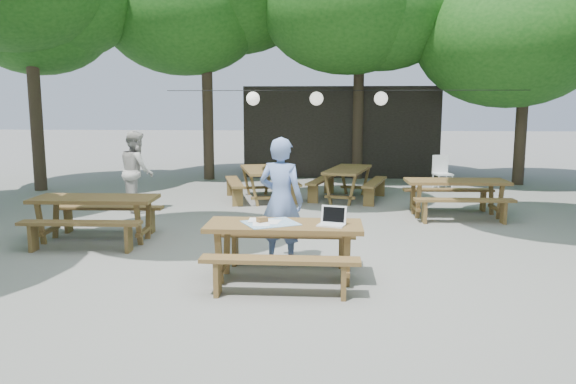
{
  "coord_description": "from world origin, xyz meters",
  "views": [
    {
      "loc": [
        0.1,
        -8.23,
        2.27
      ],
      "look_at": [
        -0.45,
        -0.5,
        1.05
      ],
      "focal_mm": 35.0,
      "sensor_mm": 36.0,
      "label": 1
    }
  ],
  "objects_px": {
    "main_picnic_table": "(284,251)",
    "woman": "(281,201)",
    "second_person": "(137,171)",
    "plastic_chair": "(442,179)",
    "picnic_table_nw": "(96,219)"
  },
  "relations": [
    {
      "from": "main_picnic_table",
      "to": "woman",
      "type": "xyz_separation_m",
      "value": [
        -0.11,
        0.82,
        0.52
      ]
    },
    {
      "from": "second_person",
      "to": "plastic_chair",
      "type": "xyz_separation_m",
      "value": [
        7.14,
        3.62,
        -0.6
      ]
    },
    {
      "from": "woman",
      "to": "second_person",
      "type": "relative_size",
      "value": 1.06
    },
    {
      "from": "main_picnic_table",
      "to": "woman",
      "type": "height_order",
      "value": "woman"
    },
    {
      "from": "main_picnic_table",
      "to": "picnic_table_nw",
      "type": "height_order",
      "value": "same"
    },
    {
      "from": "main_picnic_table",
      "to": "picnic_table_nw",
      "type": "distance_m",
      "value": 3.76
    },
    {
      "from": "second_person",
      "to": "woman",
      "type": "bearing_deg",
      "value": -166.82
    },
    {
      "from": "plastic_chair",
      "to": "picnic_table_nw",
      "type": "bearing_deg",
      "value": -149.51
    },
    {
      "from": "main_picnic_table",
      "to": "picnic_table_nw",
      "type": "relative_size",
      "value": 0.99
    },
    {
      "from": "picnic_table_nw",
      "to": "second_person",
      "type": "bearing_deg",
      "value": 92.69
    },
    {
      "from": "picnic_table_nw",
      "to": "woman",
      "type": "distance_m",
      "value": 3.38
    },
    {
      "from": "second_person",
      "to": "plastic_chair",
      "type": "height_order",
      "value": "second_person"
    },
    {
      "from": "picnic_table_nw",
      "to": "plastic_chair",
      "type": "relative_size",
      "value": 2.25
    },
    {
      "from": "main_picnic_table",
      "to": "second_person",
      "type": "distance_m",
      "value": 5.78
    },
    {
      "from": "main_picnic_table",
      "to": "second_person",
      "type": "relative_size",
      "value": 1.17
    }
  ]
}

